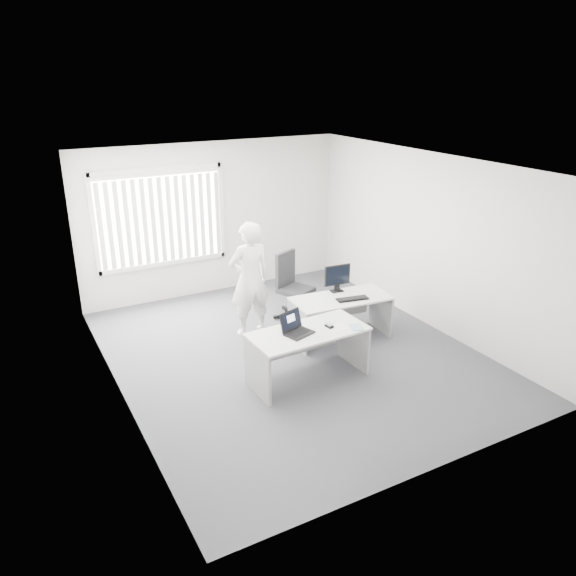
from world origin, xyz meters
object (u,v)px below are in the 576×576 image
office_chair (293,297)px  monitor (337,278)px  desk_near (308,344)px  laptop (299,324)px  person (250,279)px  desk_far (341,309)px

office_chair → monitor: 1.06m
desk_near → laptop: (-0.16, -0.03, 0.34)m
desk_near → person: (-0.07, 1.69, 0.40)m
laptop → person: bearing=70.0°
laptop → office_chair: bearing=45.8°
desk_near → laptop: bearing=-170.4°
desk_far → person: bearing=148.3°
laptop → desk_far: bearing=17.9°
office_chair → laptop: (-1.00, -1.96, 0.52)m
desk_near → desk_far: 1.37m
office_chair → monitor: bearing=-93.0°
laptop → desk_near: bearing=-5.5°
desk_far → laptop: (-1.24, -0.87, 0.37)m
office_chair → laptop: 2.26m
desk_far → desk_near: bearing=-137.6°
desk_far → office_chair: office_chair is taller
office_chair → laptop: size_ratio=3.11×
monitor → desk_far: bearing=-103.5°
desk_near → person: person is taller
person → monitor: person is taller
office_chair → monitor: (0.32, -0.84, 0.56)m
person → monitor: size_ratio=4.21×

